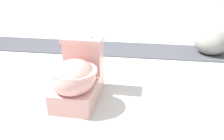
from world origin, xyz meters
name	(u,v)px	position (x,y,z in m)	size (l,w,h in m)	color
ground_plane	(71,96)	(0.00, 0.00, 0.00)	(14.00, 14.00, 0.00)	beige
gravel_strip	(135,50)	(-1.28, 0.50, 0.01)	(0.56, 8.00, 0.01)	#4C4C51
toilet	(77,77)	(0.04, 0.08, 0.22)	(0.64, 0.40, 0.52)	#E09E93
boulder_near	(211,42)	(-1.28, 1.46, 0.16)	(0.42, 0.38, 0.32)	gray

